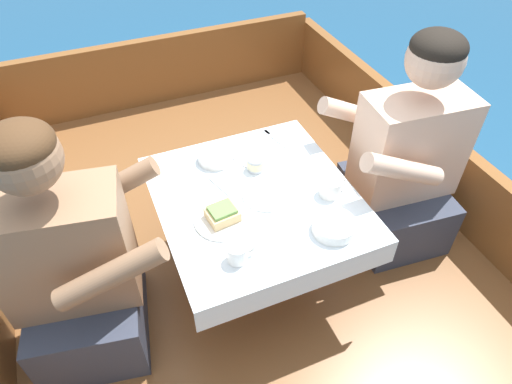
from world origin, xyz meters
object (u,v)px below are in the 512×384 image
person_port (75,270)px  person_starboard (403,165)px  sandwich (222,214)px  tin_can (256,164)px  coffee_cup_starboard (331,187)px  coffee_cup_port (238,253)px

person_port → person_starboard: bearing=11.0°
person_starboard → sandwich: 0.80m
sandwich → tin_can: (0.21, 0.20, -0.00)m
coffee_cup_starboard → coffee_cup_port: bearing=-159.8°
coffee_cup_port → tin_can: (0.22, 0.38, -0.01)m
person_port → coffee_cup_port: bearing=-13.9°
coffee_cup_starboard → tin_can: 0.30m
sandwich → coffee_cup_starboard: coffee_cup_starboard is taller
person_port → person_starboard: size_ratio=0.99×
sandwich → coffee_cup_port: size_ratio=1.19×
person_starboard → coffee_cup_port: (-0.81, -0.24, 0.09)m
coffee_cup_port → sandwich: bearing=85.9°
sandwich → coffee_cup_port: 0.18m
person_port → tin_can: (0.70, 0.16, 0.10)m
sandwich → tin_can: size_ratio=1.65×
tin_can → coffee_cup_port: bearing=-119.9°
coffee_cup_port → coffee_cup_starboard: bearing=20.2°
tin_can → coffee_cup_starboard: bearing=-49.8°
person_starboard → tin_can: (-0.59, 0.14, 0.09)m
coffee_cup_port → tin_can: bearing=60.1°
person_port → sandwich: bearing=5.5°
person_starboard → tin_can: size_ratio=13.99×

